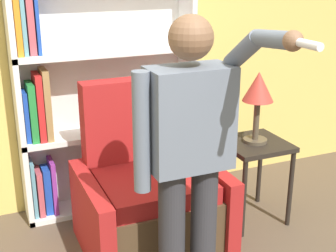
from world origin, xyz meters
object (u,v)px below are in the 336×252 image
person_standing (190,150)px  side_table (254,155)px  armchair (148,196)px  table_lamp (258,92)px  bookcase (91,96)px

person_standing → side_table: (0.86, 0.67, -0.43)m
armchair → person_standing: person_standing is taller
person_standing → side_table: bearing=37.6°
armchair → table_lamp: size_ratio=2.14×
bookcase → table_lamp: bookcase is taller
armchair → person_standing: (-0.01, -0.68, 0.60)m
bookcase → armchair: size_ratio=1.67×
armchair → bookcase: bearing=106.9°
bookcase → armchair: bearing=-73.1°
bookcase → person_standing: size_ratio=1.14×
bookcase → side_table: (1.06, -0.68, -0.41)m
bookcase → side_table: size_ratio=2.98×
person_standing → table_lamp: 1.09m
armchair → side_table: (0.85, -0.01, 0.17)m
person_standing → bookcase: bearing=98.1°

